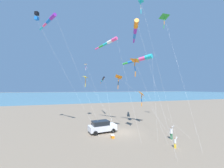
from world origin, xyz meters
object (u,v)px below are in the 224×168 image
kite_delta_magenta_far_left (86,65)px  kite_delta_teal_far_right (142,94)px  kite_delta_striped_overhead (164,17)px  kite_box_long_streamer_left (37,16)px  kite_delta_small_distant (119,77)px  kite_windsock_orange_high_right (141,59)px  kite_delta_yellow_midlevel (85,77)px  kite_windsock_white_trailing (109,42)px  kite_windsock_checkered_midright (135,29)px  cooler_box (113,136)px  parked_car (102,126)px  kite_delta_purple_drifting (135,61)px  person_child_green_jacket (175,142)px  person_adult_flyer (171,132)px  kite_windsock_rainbow_low_near (103,80)px  kite_delta_long_streamer_right (141,0)px  kite_windsock_green_low_center (49,20)px

kite_delta_magenta_far_left → kite_delta_teal_far_right: size_ratio=1.01×
kite_delta_striped_overhead → kite_box_long_streamer_left: bearing=-99.8°
kite_delta_striped_overhead → kite_delta_small_distant: kite_delta_striped_overhead is taller
kite_delta_striped_overhead → kite_windsock_orange_high_right: kite_delta_striped_overhead is taller
kite_delta_yellow_midlevel → kite_windsock_white_trailing: size_ratio=0.85×
kite_box_long_streamer_left → kite_delta_small_distant: bearing=63.7°
kite_delta_yellow_midlevel → kite_delta_small_distant: bearing=16.6°
kite_delta_small_distant → kite_windsock_checkered_midright: bearing=117.5°
cooler_box → parked_car: bearing=-163.4°
kite_delta_striped_overhead → kite_delta_purple_drifting: bearing=-63.1°
person_child_green_jacket → kite_delta_small_distant: (-7.43, -4.09, 8.02)m
parked_car → kite_delta_small_distant: size_ratio=0.49×
cooler_box → kite_delta_purple_drifting: (0.25, 3.47, 10.86)m
parked_car → kite_delta_striped_overhead: bearing=96.8°
kite_box_long_streamer_left → kite_delta_yellow_midlevel: kite_box_long_streamer_left is taller
cooler_box → kite_windsock_checkered_midright: size_ratio=0.03×
cooler_box → kite_delta_teal_far_right: bearing=123.7°
kite_delta_striped_overhead → person_adult_flyer: bearing=-34.9°
kite_windsock_rainbow_low_near → kite_windsock_orange_high_right: 13.41m
parked_car → person_adult_flyer: (5.80, 8.31, 0.07)m
kite_delta_striped_overhead → kite_windsock_checkered_midright: size_ratio=1.18×
kite_delta_small_distant → kite_delta_long_streamer_right: (3.91, 1.81, 10.58)m
parked_car → kite_box_long_streamer_left: kite_box_long_streamer_left is taller
parked_car → person_child_green_jacket: bearing=39.3°
cooler_box → kite_delta_long_streamer_right: size_ratio=0.03×
person_adult_flyer → kite_delta_teal_far_right: bearing=177.8°
parked_car → kite_windsock_white_trailing: size_ratio=0.28×
kite_delta_yellow_midlevel → kite_windsock_orange_high_right: size_ratio=1.08×
cooler_box → kite_windsock_checkered_midright: (-4.17, 5.88, 17.75)m
kite_windsock_green_low_center → kite_windsock_orange_high_right: kite_windsock_green_low_center is taller
kite_delta_long_streamer_right → kite_windsock_orange_high_right: bearing=151.5°
kite_delta_magenta_far_left → kite_windsock_orange_high_right: bearing=38.3°
parked_car → kite_windsock_checkered_midright: size_ratio=0.24×
cooler_box → kite_delta_purple_drifting: 11.40m
parked_car → kite_windsock_checkered_midright: (-1.36, 6.72, 17.01)m
cooler_box → kite_delta_purple_drifting: kite_delta_purple_drifting is taller
kite_delta_teal_far_right → kite_delta_striped_overhead: kite_delta_striped_overhead is taller
cooler_box → kite_delta_long_streamer_right: 19.53m
kite_delta_long_streamer_right → kite_windsock_white_trailing: (-7.28, -2.57, -3.90)m
kite_delta_yellow_midlevel → kite_windsock_rainbow_low_near: kite_delta_yellow_midlevel is taller
parked_car → kite_delta_magenta_far_left: bearing=-172.8°
kite_delta_yellow_midlevel → kite_delta_purple_drifting: 15.93m
kite_windsock_green_low_center → cooler_box: bearing=55.6°
parked_car → kite_delta_yellow_midlevel: bearing=-174.5°
person_child_green_jacket → kite_delta_magenta_far_left: (-18.33, -8.00, 11.67)m
person_adult_flyer → kite_delta_purple_drifting: kite_delta_purple_drifting is taller
kite_delta_striped_overhead → kite_delta_long_streamer_right: (6.28, -9.04, -2.20)m
kite_delta_purple_drifting → kite_delta_striped_overhead: bearing=116.9°
kite_delta_magenta_far_left → kite_windsock_orange_high_right: kite_windsock_orange_high_right is taller
person_adult_flyer → kite_delta_purple_drifting: (-2.73, -4.01, 10.05)m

